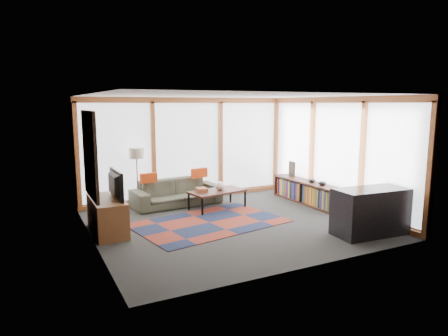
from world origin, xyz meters
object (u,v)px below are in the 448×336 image
sofa (177,192)px  coffee_table (217,200)px  bar_counter (370,212)px  bookshelf (306,192)px  tv_console (107,216)px  television (111,185)px  floor_lamp (137,177)px

sofa → coffee_table: 1.05m
bar_counter → bookshelf: bearing=84.4°
coffee_table → tv_console: size_ratio=0.98×
bookshelf → bar_counter: bar_counter is taller
tv_console → television: bearing=-21.6°
sofa → coffee_table: bearing=-49.8°
tv_console → bar_counter: (4.40, -2.32, 0.11)m
sofa → floor_lamp: floor_lamp is taller
floor_lamp → bar_counter: size_ratio=1.02×
television → sofa: bearing=-52.3°
floor_lamp → bookshelf: floor_lamp is taller
floor_lamp → tv_console: (-1.03, -1.70, -0.38)m
floor_lamp → bookshelf: bearing=-21.9°
sofa → coffee_table: sofa is taller
bookshelf → bar_counter: (-0.45, -2.49, 0.16)m
floor_lamp → tv_console: bearing=-121.3°
coffee_table → bar_counter: bearing=-59.5°
sofa → coffee_table: size_ratio=1.65×
floor_lamp → coffee_table: size_ratio=1.09×
floor_lamp → television: size_ratio=1.51×
bar_counter → coffee_table: bearing=125.1°
floor_lamp → bookshelf: (3.82, -1.53, -0.43)m
coffee_table → bar_counter: (1.76, -2.98, 0.22)m
sofa → coffee_table: (0.74, -0.73, -0.10)m
coffee_table → bookshelf: (2.20, -0.50, 0.06)m
sofa → tv_console: 2.37m
coffee_table → television: television is taller
floor_lamp → television: bearing=-118.3°
sofa → bookshelf: 3.19m
bookshelf → tv_console: (-4.85, -0.16, 0.06)m
coffee_table → bar_counter: bar_counter is taller
television → bar_counter: bearing=-118.6°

